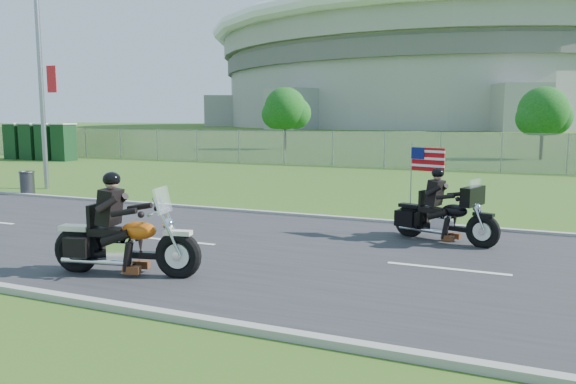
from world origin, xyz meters
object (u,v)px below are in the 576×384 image
at_px(streetlight, 44,41).
at_px(motorcycle_follow, 444,218).
at_px(porta_toilet_c, 31,142).
at_px(porta_toilet_d, 16,142).
at_px(porta_toilet_a, 64,143).
at_px(motorcycle_lead, 124,244).
at_px(porta_toilet_b, 47,142).
at_px(trash_can, 27,184).

bearing_deg(streetlight, motorcycle_follow, -14.04).
relative_size(porta_toilet_c, motorcycle_follow, 0.95).
relative_size(porta_toilet_d, motorcycle_follow, 0.95).
xyz_separation_m(porta_toilet_a, motorcycle_lead, (20.82, -19.59, -0.57)).
height_order(porta_toilet_c, porta_toilet_d, same).
xyz_separation_m(streetlight, porta_toilet_a, (-10.02, 10.78, -4.49)).
bearing_deg(streetlight, porta_toilet_c, 139.94).
bearing_deg(motorcycle_follow, porta_toilet_b, 169.34).
bearing_deg(motorcycle_follow, streetlight, -176.18).
bearing_deg(porta_toilet_b, streetlight, -43.35).
height_order(porta_toilet_a, porta_toilet_d, same).
height_order(porta_toilet_d, trash_can, porta_toilet_d).
distance_m(porta_toilet_b, motorcycle_follow, 30.75).
height_order(streetlight, motorcycle_lead, streetlight).
bearing_deg(trash_can, streetlight, 114.03).
distance_m(porta_toilet_b, porta_toilet_c, 1.40).
height_order(streetlight, porta_toilet_c, streetlight).
xyz_separation_m(porta_toilet_a, porta_toilet_d, (-4.20, 0.00, 0.00)).
relative_size(porta_toilet_b, porta_toilet_d, 1.00).
height_order(porta_toilet_d, motorcycle_follow, porta_toilet_d).
height_order(porta_toilet_a, motorcycle_lead, porta_toilet_a).
height_order(motorcycle_lead, trash_can, motorcycle_lead).
height_order(streetlight, motorcycle_follow, streetlight).
distance_m(porta_toilet_a, porta_toilet_c, 2.80).
bearing_deg(trash_can, porta_toilet_c, 137.12).
xyz_separation_m(porta_toilet_c, porta_toilet_d, (-1.40, 0.00, 0.00)).
height_order(porta_toilet_a, trash_can, porta_toilet_a).
relative_size(porta_toilet_b, trash_can, 2.73).
relative_size(streetlight, motorcycle_follow, 4.12).
xyz_separation_m(streetlight, porta_toilet_b, (-11.42, 10.78, -4.49)).
distance_m(streetlight, porta_toilet_c, 17.34).
xyz_separation_m(porta_toilet_a, porta_toilet_b, (-1.40, 0.00, 0.00)).
relative_size(porta_toilet_c, motorcycle_lead, 0.84).
bearing_deg(motorcycle_lead, streetlight, 128.78).
relative_size(streetlight, porta_toilet_d, 4.35).
distance_m(porta_toilet_d, trash_can, 19.73).
bearing_deg(porta_toilet_c, porta_toilet_d, 180.00).
bearing_deg(porta_toilet_c, motorcycle_follow, -27.32).
height_order(streetlight, porta_toilet_d, streetlight).
bearing_deg(porta_toilet_d, porta_toilet_b, 0.00).
relative_size(porta_toilet_b, porta_toilet_c, 1.00).
bearing_deg(motorcycle_lead, porta_toilet_c, 128.30).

